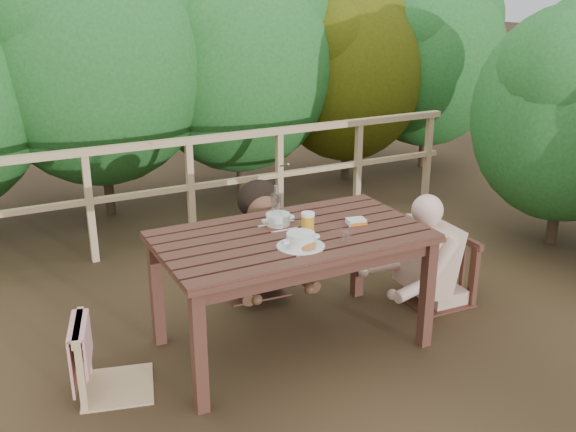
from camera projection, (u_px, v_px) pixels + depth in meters
name	position (u px, v px, depth m)	size (l,w,h in m)	color
ground	(291.00, 343.00, 4.35)	(60.00, 60.00, 0.00)	#44311D
table	(291.00, 291.00, 4.22)	(1.70, 0.96, 0.79)	#41231A
chair_left	(112.00, 324.00, 3.72)	(0.43, 0.43, 0.87)	tan
chair_far	(252.00, 233.00, 4.96)	(0.48, 0.48, 0.96)	#41231A
chair_right	(439.00, 242.00, 4.79)	(0.47, 0.47, 0.95)	#41231A
woman	(250.00, 203.00, 4.90)	(0.58, 0.71, 1.44)	black
diner_right	(444.00, 212.00, 4.73)	(0.57, 0.70, 1.42)	#D3A690
railing	(191.00, 192.00, 5.86)	(5.60, 0.10, 1.01)	tan
hedge_row	(183.00, 24.00, 6.56)	(6.60, 1.60, 3.80)	#1F5621
soup_near	(301.00, 241.00, 3.87)	(0.29, 0.29, 0.10)	white
soup_far	(278.00, 220.00, 4.21)	(0.27, 0.27, 0.09)	white
bread_roll	(307.00, 246.00, 3.83)	(0.11, 0.09, 0.07)	#A56832
beer_glass	(308.00, 225.00, 4.03)	(0.08, 0.08, 0.16)	gold
bottle	(276.00, 206.00, 4.19)	(0.07, 0.07, 0.28)	silver
tumbler	(346.00, 238.00, 3.94)	(0.07, 0.07, 0.08)	silver
butter_tub	(356.00, 223.00, 4.23)	(0.12, 0.09, 0.05)	white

